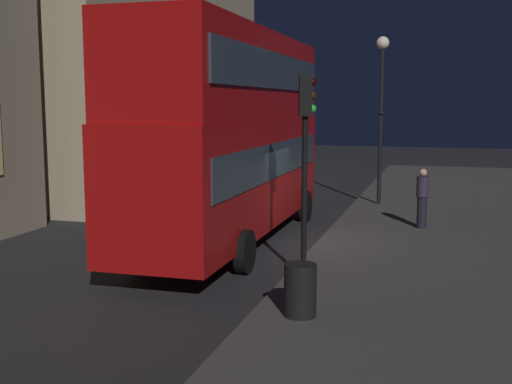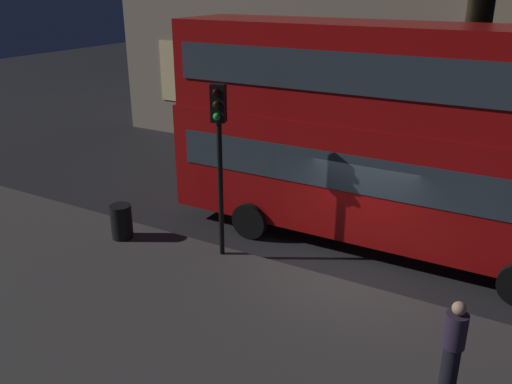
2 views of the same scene
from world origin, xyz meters
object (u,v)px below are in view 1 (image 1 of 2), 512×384
Objects in this scene: traffic_light_near_kerb at (306,132)px; traffic_light_far_side at (246,125)px; double_decker_bus at (232,128)px; pedestrian at (422,198)px; litter_bin at (300,290)px; street_lamp at (382,90)px.

traffic_light_near_kerb is 1.07× the size of traffic_light_far_side.
double_decker_bus reaches higher than pedestrian.
traffic_light_far_side is at bearing 14.99° from double_decker_bus.
double_decker_bus reaches higher than litter_bin.
traffic_light_near_kerb is 3.79m from litter_bin.
street_lamp is (7.09, -3.18, 1.10)m from double_decker_bus.
traffic_light_far_side is 2.25× the size of pedestrian.
pedestrian is (-4.20, -1.65, -3.16)m from street_lamp.
traffic_light_far_side reaches higher than litter_bin.
litter_bin is (-2.76, -0.53, -2.54)m from traffic_light_near_kerb.
traffic_light_near_kerb is at bearing 115.48° from pedestrian.
traffic_light_near_kerb is at bearing 15.33° from traffic_light_far_side.
pedestrian is 8.76m from litter_bin.
traffic_light_far_side is (10.10, 2.79, -0.27)m from double_decker_bus.
litter_bin is (-8.59, 1.69, -0.44)m from pedestrian.
litter_bin is (-12.79, 0.04, -3.60)m from street_lamp.
traffic_light_near_kerb reaches higher than litter_bin.
traffic_light_near_kerb is 10.09m from street_lamp.
street_lamp is at bearing -19.62° from traffic_light_near_kerb.
street_lamp is (-3.01, -5.97, 1.37)m from traffic_light_far_side.
traffic_light_near_kerb is (-2.94, -2.61, 0.04)m from double_decker_bus.
litter_bin is at bearing -151.58° from double_decker_bus.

